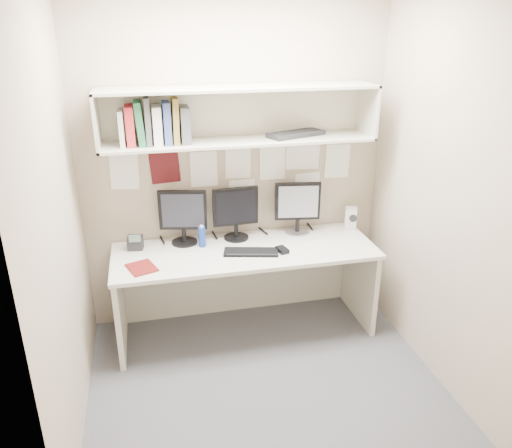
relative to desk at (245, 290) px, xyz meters
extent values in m
cube|color=#47474C|center=(0.00, -0.65, -0.37)|extent=(2.40, 2.00, 0.01)
cube|color=tan|center=(0.00, 0.35, 0.93)|extent=(2.40, 0.02, 2.60)
cube|color=tan|center=(0.00, -1.65, 0.93)|extent=(2.40, 0.02, 2.60)
cube|color=tan|center=(-1.20, -0.65, 0.93)|extent=(0.02, 2.00, 2.60)
cube|color=tan|center=(1.20, -0.65, 0.93)|extent=(0.02, 2.00, 2.60)
cube|color=beige|center=(0.00, -0.01, 0.35)|extent=(2.00, 0.70, 0.03)
cube|color=beige|center=(0.00, 0.32, -0.02)|extent=(1.96, 0.02, 0.70)
cube|color=beige|center=(0.00, 0.16, 1.16)|extent=(2.00, 0.38, 0.02)
cube|color=beige|center=(0.00, 0.16, 1.54)|extent=(2.00, 0.38, 0.02)
cube|color=beige|center=(0.00, 0.34, 1.35)|extent=(2.00, 0.02, 0.40)
cube|color=beige|center=(-0.99, 0.16, 1.35)|extent=(0.02, 0.38, 0.40)
cube|color=beige|center=(0.99, 0.16, 1.35)|extent=(0.02, 0.38, 0.40)
cylinder|color=black|center=(-0.44, 0.21, 0.37)|extent=(0.20, 0.20, 0.01)
cylinder|color=black|center=(-0.44, 0.21, 0.43)|extent=(0.03, 0.03, 0.10)
cube|color=black|center=(-0.44, 0.22, 0.64)|extent=(0.37, 0.11, 0.31)
cube|color=black|center=(-0.44, 0.20, 0.64)|extent=(0.32, 0.07, 0.27)
cylinder|color=black|center=(-0.03, 0.21, 0.37)|extent=(0.20, 0.20, 0.01)
cylinder|color=black|center=(-0.03, 0.21, 0.43)|extent=(0.03, 0.03, 0.10)
cube|color=black|center=(-0.03, 0.22, 0.63)|extent=(0.36, 0.05, 0.31)
cube|color=black|center=(-0.03, 0.20, 0.63)|extent=(0.32, 0.02, 0.26)
cylinder|color=#A5A5AA|center=(0.48, 0.21, 0.37)|extent=(0.20, 0.20, 0.01)
cylinder|color=black|center=(0.48, 0.21, 0.43)|extent=(0.03, 0.03, 0.10)
cube|color=black|center=(0.48, 0.22, 0.63)|extent=(0.37, 0.09, 0.31)
cube|color=silver|center=(0.48, 0.20, 0.63)|extent=(0.32, 0.05, 0.27)
cube|color=black|center=(0.03, -0.09, 0.37)|extent=(0.43, 0.24, 0.02)
cube|color=black|center=(0.26, -0.12, 0.38)|extent=(0.09, 0.12, 0.03)
cube|color=beige|center=(0.94, 0.20, 0.46)|extent=(0.12, 0.12, 0.19)
cylinder|color=black|center=(0.94, 0.15, 0.47)|extent=(0.06, 0.03, 0.06)
cylinder|color=navy|center=(-0.31, 0.12, 0.44)|extent=(0.06, 0.06, 0.16)
cylinder|color=white|center=(-0.31, 0.12, 0.53)|extent=(0.03, 0.03, 0.02)
cube|color=#601210|center=(-0.78, -0.16, 0.37)|extent=(0.24, 0.26, 0.01)
cube|color=black|center=(-0.82, 0.18, 0.42)|extent=(0.13, 0.11, 0.10)
cube|color=#4C6659|center=(-0.82, 0.13, 0.47)|extent=(0.09, 0.02, 0.06)
cube|color=silver|center=(-0.83, 0.16, 1.30)|extent=(0.03, 0.20, 0.25)
cube|color=red|center=(-0.77, 0.16, 1.31)|extent=(0.06, 0.20, 0.27)
cube|color=#20623B|center=(-0.71, 0.16, 1.32)|extent=(0.05, 0.20, 0.30)
cube|color=#47484C|center=(-0.65, 0.16, 1.34)|extent=(0.04, 0.20, 0.33)
cube|color=white|center=(-0.59, 0.16, 1.31)|extent=(0.06, 0.20, 0.26)
cube|color=#374889|center=(-0.52, 0.16, 1.32)|extent=(0.05, 0.20, 0.29)
cube|color=olive|center=(-0.46, 0.16, 1.33)|extent=(0.04, 0.20, 0.32)
cube|color=#49484B|center=(-0.40, 0.16, 1.30)|extent=(0.06, 0.20, 0.26)
cube|color=black|center=(0.44, 0.19, 1.19)|extent=(0.48, 0.32, 0.03)
camera|label=1|loc=(-0.69, -3.40, 1.98)|focal=35.00mm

